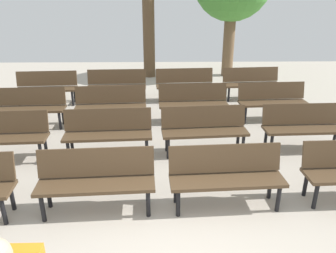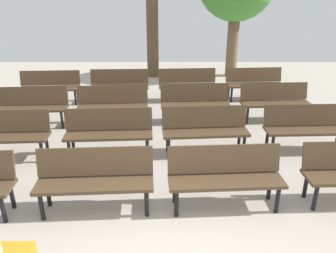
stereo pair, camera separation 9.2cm
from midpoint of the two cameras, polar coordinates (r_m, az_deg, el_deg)
bench_r0_c1 at (r=4.70m, az=-12.00°, el=-8.45°), size 1.63×0.58×0.87m
bench_r0_c2 at (r=4.75m, az=10.24°, el=-7.98°), size 1.63×0.57×0.87m
bench_r1_c0 at (r=6.67m, az=-26.18°, el=-0.90°), size 1.63×0.57×0.87m
bench_r1_c1 at (r=6.18m, az=-9.85°, el=-0.58°), size 1.63×0.58×0.87m
bench_r1_c2 at (r=6.24m, az=6.70°, el=-0.14°), size 1.63×0.60×0.87m
bench_r1_c3 at (r=6.84m, az=23.01°, el=0.22°), size 1.62×0.54×0.87m
bench_r2_c0 at (r=8.06m, az=-22.29°, el=3.53°), size 1.62×0.57×0.87m
bench_r2_c1 at (r=7.68m, az=-9.28°, el=4.06°), size 1.63×0.59×0.87m
bench_r2_c2 at (r=7.77m, az=4.88°, el=4.49°), size 1.62×0.55×0.87m
bench_r2_c3 at (r=8.22m, az=18.13°, el=4.44°), size 1.63×0.58×0.87m
bench_r3_c0 at (r=9.58m, az=-19.56°, el=6.71°), size 1.63×0.58×0.87m
bench_r3_c1 at (r=9.30m, az=-8.21°, el=7.34°), size 1.62×0.54×0.87m
bench_r3_c2 at (r=9.33m, az=3.53°, el=7.56°), size 1.63×0.58×0.87m
bench_r3_c3 at (r=9.72m, az=14.81°, el=7.47°), size 1.63×0.61×0.87m
tree_0 at (r=11.93m, az=-2.60°, el=15.78°), size 0.41×0.41×3.04m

